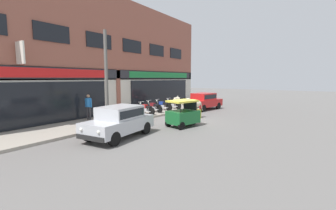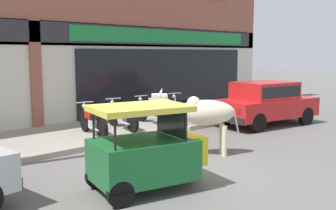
# 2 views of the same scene
# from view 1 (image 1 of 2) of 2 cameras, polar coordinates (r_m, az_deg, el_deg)

# --- Properties ---
(ground_plane) EXTENTS (90.00, 90.00, 0.00)m
(ground_plane) POSITION_cam_1_polar(r_m,az_deg,el_deg) (14.28, 2.94, -4.30)
(ground_plane) COLOR #605E5B
(sidewalk) EXTENTS (19.00, 3.29, 0.13)m
(sidewalk) POSITION_cam_1_polar(r_m,az_deg,el_deg) (16.56, -8.49, -2.58)
(sidewalk) COLOR gray
(sidewalk) RESTS_ON ground
(shop_building) EXTENTS (23.00, 1.40, 8.82)m
(shop_building) POSITION_cam_1_polar(r_m,az_deg,el_deg) (17.75, -13.34, 11.29)
(shop_building) COLOR #8E5142
(shop_building) RESTS_ON ground
(cow) EXTENTS (1.80, 1.54, 1.61)m
(cow) POSITION_cam_1_polar(r_m,az_deg,el_deg) (15.41, 5.73, 0.28)
(cow) COLOR beige
(cow) RESTS_ON ground
(car_0) EXTENTS (3.73, 1.97, 1.46)m
(car_0) POSITION_cam_1_polar(r_m,az_deg,el_deg) (10.70, -12.21, -3.77)
(car_0) COLOR black
(car_0) RESTS_ON ground
(car_1) EXTENTS (3.79, 2.17, 1.46)m
(car_1) POSITION_cam_1_polar(r_m,az_deg,el_deg) (19.89, 9.11, 1.15)
(car_1) COLOR black
(car_1) RESTS_ON ground
(auto_rickshaw) EXTENTS (2.14, 1.54, 1.52)m
(auto_rickshaw) POSITION_cam_1_polar(r_m,az_deg,el_deg) (12.86, 4.07, -2.57)
(auto_rickshaw) COLOR black
(auto_rickshaw) RESTS_ON ground
(motorcycle_0) EXTENTS (0.63, 1.80, 0.88)m
(motorcycle_0) POSITION_cam_1_polar(r_m,az_deg,el_deg) (16.48, -5.59, -0.99)
(motorcycle_0) COLOR black
(motorcycle_0) RESTS_ON sidewalk
(motorcycle_1) EXTENTS (0.60, 1.80, 0.88)m
(motorcycle_1) POSITION_cam_1_polar(r_m,az_deg,el_deg) (17.47, -3.62, -0.53)
(motorcycle_1) COLOR black
(motorcycle_1) RESTS_ON sidewalk
(motorcycle_2) EXTENTS (0.52, 1.81, 0.88)m
(motorcycle_2) POSITION_cam_1_polar(r_m,az_deg,el_deg) (18.46, -1.30, -0.12)
(motorcycle_2) COLOR black
(motorcycle_2) RESTS_ON sidewalk
(motorcycle_3) EXTENTS (0.65, 1.79, 0.88)m
(motorcycle_3) POSITION_cam_1_polar(r_m,az_deg,el_deg) (19.41, 1.34, 0.22)
(motorcycle_3) COLOR black
(motorcycle_3) RESTS_ON sidewalk
(pedestrian) EXTENTS (0.32, 0.49, 1.60)m
(pedestrian) POSITION_cam_1_polar(r_m,az_deg,el_deg) (15.02, -19.56, 0.18)
(pedestrian) COLOR #2D2D33
(pedestrian) RESTS_ON sidewalk
(utility_pole) EXTENTS (0.18, 0.18, 5.20)m
(utility_pole) POSITION_cam_1_polar(r_m,az_deg,el_deg) (12.85, -15.39, 6.50)
(utility_pole) COLOR #595651
(utility_pole) RESTS_ON sidewalk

